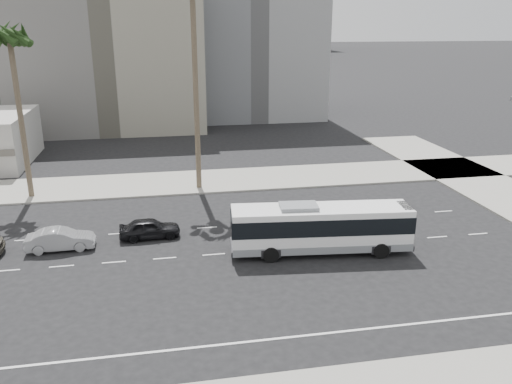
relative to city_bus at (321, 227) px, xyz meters
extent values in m
plane|color=black|center=(-3.59, 0.79, -1.67)|extent=(700.00, 700.00, 0.00)
cube|color=gray|center=(-3.59, 16.29, -1.59)|extent=(120.00, 7.00, 0.15)
cube|color=slate|center=(-15.59, 45.79, 7.33)|extent=(24.00, 18.00, 18.00)
cube|color=slate|center=(4.41, 52.79, 11.33)|extent=(20.00, 20.00, 26.00)
cube|color=beige|center=(-5.59, 250.79, 20.33)|extent=(42.00, 42.00, 44.00)
cube|color=white|center=(0.00, 0.00, 0.04)|extent=(11.19, 3.50, 2.47)
cube|color=black|center=(0.00, 0.00, 0.37)|extent=(11.25, 3.57, 1.04)
cube|color=slate|center=(0.00, 0.00, -1.05)|extent=(11.21, 3.55, 0.47)
cube|color=slate|center=(-1.42, 0.00, 1.37)|extent=(2.42, 1.74, 0.28)
cube|color=#262628|center=(5.21, 0.00, 1.13)|extent=(0.74, 1.76, 0.28)
cylinder|color=black|center=(3.51, -1.21, -1.19)|extent=(0.95, 0.28, 0.95)
cylinder|color=black|center=(3.51, 1.21, -1.19)|extent=(0.95, 0.28, 0.95)
cylinder|color=black|center=(-3.23, -1.21, -1.19)|extent=(0.95, 0.28, 0.95)
cylinder|color=black|center=(-3.23, 1.21, -1.19)|extent=(0.95, 0.28, 0.95)
imported|color=black|center=(-10.48, 4.21, -0.99)|extent=(1.79, 4.05, 1.36)
imported|color=#959699|center=(-15.98, 3.32, -0.98)|extent=(1.58, 4.21, 1.37)
cylinder|color=brown|center=(-6.40, 14.40, 6.63)|extent=(0.46, 0.46, 16.59)
cylinder|color=brown|center=(-20.12, 14.51, 4.58)|extent=(0.39, 0.39, 12.50)
camera|label=1|loc=(-9.37, -28.53, 12.02)|focal=36.46mm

